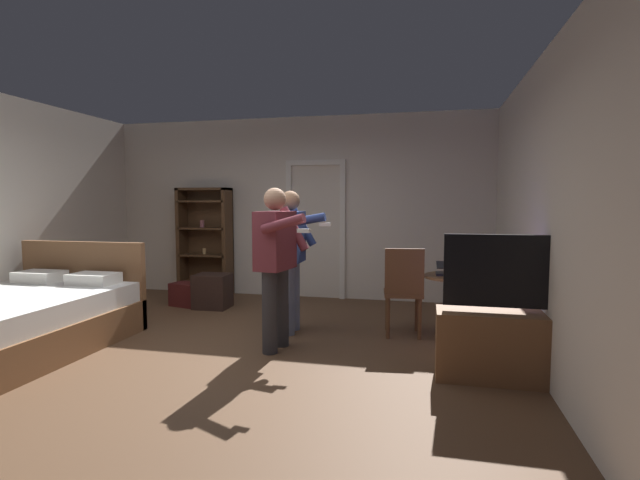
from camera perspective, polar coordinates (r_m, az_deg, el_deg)
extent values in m
plane|color=brown|center=(4.82, -12.90, -13.47)|extent=(6.55, 6.55, 0.00)
cube|color=silver|center=(7.36, -2.99, 3.95)|extent=(6.20, 0.12, 2.79)
cube|color=silver|center=(4.24, 26.92, 2.90)|extent=(0.12, 6.06, 2.79)
cube|color=white|center=(7.32, -3.77, 1.03)|extent=(0.08, 0.08, 2.05)
cube|color=white|center=(7.13, 2.79, 0.94)|extent=(0.08, 0.08, 2.05)
cube|color=white|center=(7.22, -0.54, 9.45)|extent=(0.93, 0.08, 0.08)
cube|color=brown|center=(5.63, -33.49, -9.61)|extent=(1.64, 2.09, 0.35)
cube|color=white|center=(5.57, -33.62, -6.77)|extent=(1.58, 2.03, 0.22)
cube|color=brown|center=(6.28, -26.97, -4.81)|extent=(1.64, 0.08, 1.02)
cube|color=white|center=(6.32, -31.04, -3.82)|extent=(0.50, 0.34, 0.12)
cube|color=white|center=(5.84, -25.92, -4.27)|extent=(0.50, 0.34, 0.12)
cube|color=#4C331E|center=(7.86, -16.47, -0.14)|extent=(0.06, 0.32, 1.71)
cube|color=#4C331E|center=(7.50, -11.21, -0.25)|extent=(0.06, 0.32, 1.71)
cube|color=#4C331E|center=(7.65, -14.03, 6.06)|extent=(0.85, 0.32, 0.04)
cube|color=#4C331E|center=(7.81, -13.41, -0.10)|extent=(0.85, 0.02, 1.71)
cube|color=#4C331E|center=(7.75, -13.81, -4.93)|extent=(0.79, 0.32, 0.03)
cube|color=#4C331E|center=(7.69, -13.87, -1.78)|extent=(0.79, 0.32, 0.03)
cylinder|color=tan|center=(7.69, -13.95, -1.33)|extent=(0.05, 0.05, 0.09)
cube|color=#4C331E|center=(7.66, -13.93, 1.40)|extent=(0.79, 0.32, 0.03)
cylinder|color=#AA626A|center=(7.67, -14.21, 1.94)|extent=(0.07, 0.07, 0.11)
cube|color=#4C331E|center=(7.65, -14.00, 4.60)|extent=(0.79, 0.32, 0.03)
cube|color=brown|center=(4.27, 21.78, -12.01)|extent=(1.14, 0.40, 0.58)
cube|color=black|center=(4.12, 22.09, -3.56)|extent=(1.03, 0.05, 0.60)
cube|color=#5640AE|center=(4.15, 22.02, -3.50)|extent=(0.97, 0.01, 0.54)
cylinder|color=brown|center=(5.32, 15.97, -8.05)|extent=(0.08, 0.08, 0.67)
cylinder|color=brown|center=(5.40, 15.89, -11.36)|extent=(0.38, 0.38, 0.03)
cylinder|color=brown|center=(5.26, 16.06, -4.32)|extent=(0.63, 0.63, 0.03)
cube|color=black|center=(5.25, 15.74, -4.02)|extent=(0.32, 0.22, 0.02)
cube|color=black|center=(5.12, 15.85, -2.99)|extent=(0.32, 0.20, 0.06)
cube|color=navy|center=(5.12, 15.84, -2.98)|extent=(0.29, 0.17, 0.05)
cylinder|color=black|center=(5.17, 17.69, -3.19)|extent=(0.06, 0.06, 0.21)
cylinder|color=black|center=(5.15, 17.72, -1.77)|extent=(0.03, 0.03, 0.05)
cylinder|color=brown|center=(5.56, 11.74, -8.56)|extent=(0.04, 0.04, 0.45)
cylinder|color=brown|center=(5.54, 8.20, -8.56)|extent=(0.04, 0.04, 0.45)
cylinder|color=brown|center=(5.24, 12.08, -9.41)|extent=(0.04, 0.04, 0.45)
cylinder|color=brown|center=(5.21, 8.31, -9.42)|extent=(0.04, 0.04, 0.45)
cube|color=brown|center=(5.33, 10.12, -6.42)|extent=(0.46, 0.46, 0.04)
cube|color=brown|center=(5.12, 10.28, -3.82)|extent=(0.42, 0.09, 0.50)
cylinder|color=#333338|center=(4.88, -4.73, -8.15)|extent=(0.15, 0.15, 0.82)
cylinder|color=#333338|center=(4.66, -6.17, -8.78)|extent=(0.15, 0.15, 0.82)
cube|color=brown|center=(4.66, -5.50, -0.06)|extent=(0.33, 0.49, 0.58)
sphere|color=tan|center=(4.64, -5.54, 5.01)|extent=(0.22, 0.22, 0.22)
cylinder|color=brown|center=(4.84, -3.17, 1.36)|extent=(0.33, 0.14, 0.47)
cylinder|color=brown|center=(4.32, -4.52, 1.99)|extent=(0.45, 0.16, 0.20)
cube|color=white|center=(4.21, -2.00, 1.13)|extent=(0.12, 0.05, 0.04)
cylinder|color=slate|center=(5.48, -3.28, -6.75)|extent=(0.15, 0.15, 0.81)
cylinder|color=slate|center=(5.27, -3.94, -7.21)|extent=(0.15, 0.15, 0.81)
cube|color=navy|center=(5.28, -3.64, 0.40)|extent=(0.26, 0.39, 0.57)
sphere|color=#936B4C|center=(5.26, -3.66, 4.84)|extent=(0.22, 0.22, 0.22)
cylinder|color=navy|center=(5.46, -2.08, 1.63)|extent=(0.32, 0.09, 0.47)
cylinder|color=navy|center=(4.99, -1.87, 2.43)|extent=(0.46, 0.09, 0.17)
cube|color=white|center=(4.92, 0.61, 1.92)|extent=(0.12, 0.04, 0.04)
cube|color=black|center=(6.76, -13.00, -6.10)|extent=(0.48, 0.41, 0.48)
cube|color=#4C1919|center=(6.96, -15.68, -6.47)|extent=(0.59, 0.40, 0.33)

